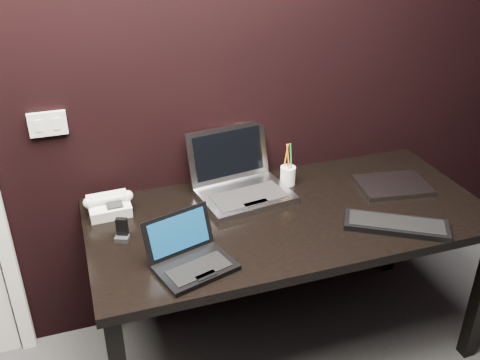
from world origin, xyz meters
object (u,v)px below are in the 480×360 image
object	(u,v)px
desk	(289,228)
mobile_phone	(122,232)
netbook	(191,257)
pen_cup	(288,175)
ext_keyboard	(396,225)
silver_laptop	(241,184)
closed_laptop	(393,185)
desk_phone	(109,205)

from	to	relation	value
desk	mobile_phone	bearing A→B (deg)	177.46
netbook	pen_cup	bearing A→B (deg)	38.46
ext_keyboard	pen_cup	bearing A→B (deg)	119.74
netbook	silver_laptop	xyz separation A→B (m)	(0.34, 0.44, 0.02)
silver_laptop	netbook	bearing A→B (deg)	-127.64
netbook	closed_laptop	xyz separation A→B (m)	(1.03, 0.27, -0.02)
desk	silver_laptop	distance (m)	0.30
desk	closed_laptop	xyz separation A→B (m)	(0.54, 0.06, 0.09)
closed_laptop	desk_phone	size ratio (longest dim) A/B	1.65
silver_laptop	closed_laptop	bearing A→B (deg)	-13.82
desk	mobile_phone	size ratio (longest dim) A/B	18.27
pen_cup	closed_laptop	bearing A→B (deg)	-22.48
mobile_phone	desk_phone	bearing A→B (deg)	96.97
desk	pen_cup	size ratio (longest dim) A/B	8.23
desk_phone	pen_cup	distance (m)	0.82
ext_keyboard	pen_cup	distance (m)	0.56
silver_laptop	ext_keyboard	size ratio (longest dim) A/B	1.02
ext_keyboard	pen_cup	world-z (taller)	pen_cup
closed_laptop	mobile_phone	xyz separation A→B (m)	(-1.25, -0.02, 0.02)
desk	closed_laptop	world-z (taller)	closed_laptop
silver_laptop	ext_keyboard	xyz separation A→B (m)	(0.51, -0.47, -0.04)
pen_cup	silver_laptop	bearing A→B (deg)	-175.87
desk	mobile_phone	world-z (taller)	mobile_phone
desk	ext_keyboard	distance (m)	0.45
closed_laptop	pen_cup	world-z (taller)	pen_cup
mobile_phone	silver_laptop	bearing A→B (deg)	19.26
netbook	mobile_phone	distance (m)	0.33
netbook	desk_phone	size ratio (longest dim) A/B	1.57
desk	netbook	size ratio (longest dim) A/B	5.14
netbook	pen_cup	xyz separation A→B (m)	(0.58, 0.46, 0.01)
pen_cup	netbook	bearing A→B (deg)	-141.54
silver_laptop	desk_phone	world-z (taller)	silver_laptop
silver_laptop	desk_phone	bearing A→B (deg)	177.86
ext_keyboard	desk_phone	size ratio (longest dim) A/B	2.04
pen_cup	desk	bearing A→B (deg)	-110.67
desk	ext_keyboard	bearing A→B (deg)	-33.15
netbook	desk_phone	xyz separation A→B (m)	(-0.24, 0.47, 0.00)
netbook	pen_cup	world-z (taller)	pen_cup
netbook	closed_laptop	world-z (taller)	netbook
netbook	mobile_phone	xyz separation A→B (m)	(-0.21, 0.25, -0.00)
desk	pen_cup	distance (m)	0.29
netbook	ext_keyboard	xyz separation A→B (m)	(0.86, -0.02, -0.02)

